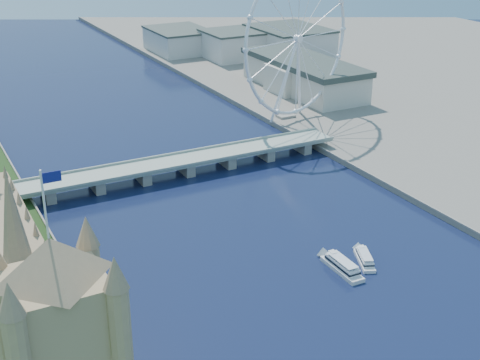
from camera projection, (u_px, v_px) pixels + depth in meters
parliament_range at (23, 292)px, 273.49m from camera, size 24.00×200.00×70.00m
westminster_bridge at (185, 163)px, 438.96m from camera, size 220.00×22.00×9.50m
london_eye at (298, 39)px, 511.58m from camera, size 113.60×39.12×124.30m
county_hall at (302, 93)px, 622.53m from camera, size 54.00×144.00×35.00m
city_skyline at (117, 62)px, 663.83m from camera, size 505.00×280.00×32.00m
tour_boat_near at (342, 271)px, 324.90m from camera, size 8.35×30.69×6.76m
tour_boat_far at (364, 262)px, 332.64m from camera, size 16.06×25.86×5.57m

